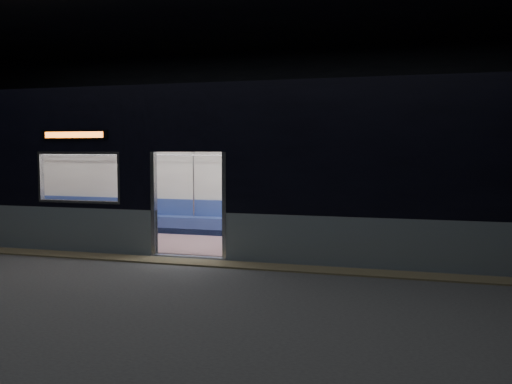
% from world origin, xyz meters
% --- Properties ---
extents(station_floor, '(24.00, 14.00, 0.01)m').
position_xyz_m(station_floor, '(0.00, 0.00, -0.01)').
color(station_floor, '#47494C').
rests_on(station_floor, ground).
extents(station_envelope, '(24.00, 14.00, 5.00)m').
position_xyz_m(station_envelope, '(0.00, 0.00, 3.66)').
color(station_envelope, black).
rests_on(station_envelope, station_floor).
extents(tactile_strip, '(22.80, 0.50, 0.03)m').
position_xyz_m(tactile_strip, '(0.00, 0.55, 0.01)').
color(tactile_strip, '#8C7F59').
rests_on(tactile_strip, station_floor).
extents(metro_car, '(18.00, 3.04, 3.35)m').
position_xyz_m(metro_car, '(-0.00, 2.54, 1.85)').
color(metro_car, gray).
rests_on(metro_car, station_floor).
extents(passenger, '(0.40, 0.68, 1.36)m').
position_xyz_m(passenger, '(4.70, 3.55, 0.79)').
color(passenger, black).
rests_on(passenger, metro_car).
extents(handbag, '(0.30, 0.27, 0.14)m').
position_xyz_m(handbag, '(4.65, 3.33, 0.68)').
color(handbag, black).
rests_on(handbag, passenger).
extents(transit_map, '(1.00, 0.03, 0.65)m').
position_xyz_m(transit_map, '(3.30, 3.85, 1.47)').
color(transit_map, white).
rests_on(transit_map, metro_car).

